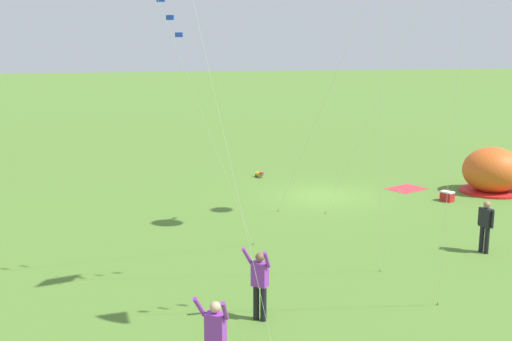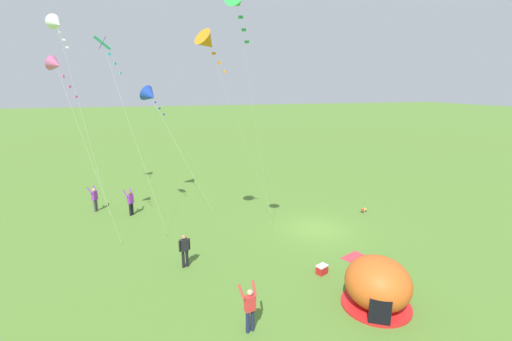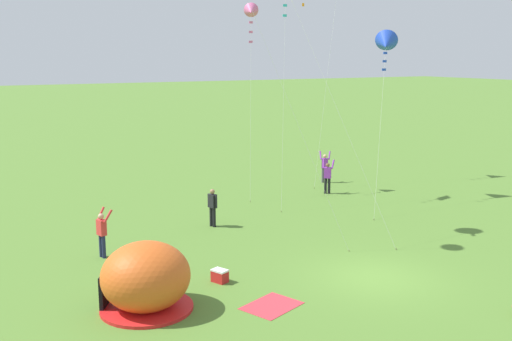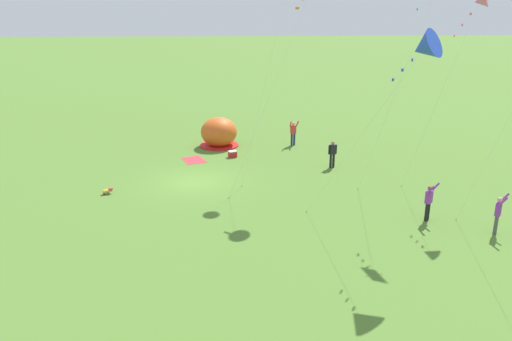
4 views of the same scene
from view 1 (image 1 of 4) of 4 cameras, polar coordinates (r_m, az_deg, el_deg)
name	(u,v)px [view 1 (image 1 of 4)]	position (r m, az deg, el deg)	size (l,w,h in m)	color
ground_plane	(323,196)	(27.05, 6.41, -2.44)	(300.00, 300.00, 0.00)	#517A2D
popup_tent	(493,171)	(29.46, 21.62, -0.05)	(2.81, 2.81, 2.10)	#D8591E
picnic_blanket	(406,189)	(29.14, 14.14, -1.69)	(1.70, 1.30, 0.01)	#CC333D
cooler_box	(447,196)	(27.24, 17.75, -2.35)	(0.55, 0.63, 0.44)	red
toddler_crawling	(260,174)	(30.70, 0.36, -0.35)	(0.42, 0.54, 0.32)	gold
person_near_tent	(215,337)	(12.10, -3.89, -15.51)	(0.72, 0.67, 1.89)	#4C4C51
person_flying_kite	(260,281)	(14.64, 0.35, -10.52)	(0.70, 0.70, 1.89)	black
person_strolling	(485,224)	(20.67, 21.01, -4.78)	(0.33, 0.57, 1.72)	black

